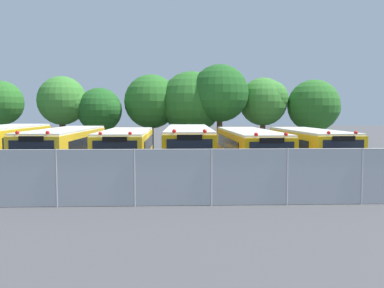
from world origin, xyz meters
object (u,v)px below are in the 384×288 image
at_px(tree_5, 219,92).
at_px(tree_7, 316,106).
at_px(tree_3, 150,101).
at_px(tree_0, 1,102).
at_px(school_bus_0, 4,148).
at_px(school_bus_4, 249,149).
at_px(tree_1, 64,102).
at_px(tree_2, 101,110).
at_px(school_bus_5, 310,149).
at_px(school_bus_2, 126,149).
at_px(school_bus_1, 65,149).
at_px(tree_4, 190,101).
at_px(tree_6, 265,101).
at_px(school_bus_3, 188,148).

xyz_separation_m(tree_5, tree_7, (7.77, 0.51, -1.09)).
bearing_deg(tree_3, tree_0, -169.45).
xyz_separation_m(school_bus_0, school_bus_4, (13.64, 0.10, -0.13)).
distance_m(tree_1, tree_7, 19.74).
height_order(school_bus_4, tree_7, tree_7).
distance_m(tree_0, tree_2, 7.31).
height_order(school_bus_5, tree_5, tree_5).
bearing_deg(school_bus_2, tree_0, -39.16).
bearing_deg(tree_5, school_bus_1, -135.67).
relative_size(tree_0, tree_4, 0.86).
bearing_deg(school_bus_2, school_bus_1, 4.43).
distance_m(tree_2, tree_6, 12.98).
bearing_deg(tree_5, tree_4, 153.99).
relative_size(tree_5, tree_6, 1.15).
height_order(school_bus_2, tree_6, tree_6).
distance_m(school_bus_2, tree_2, 10.11).
bearing_deg(tree_1, tree_4, 2.96).
relative_size(school_bus_0, tree_7, 1.55).
bearing_deg(tree_2, tree_5, -2.32).
relative_size(school_bus_2, tree_5, 1.31).
xyz_separation_m(school_bus_4, school_bus_5, (3.45, -0.11, 0.01)).
xyz_separation_m(school_bus_2, school_bus_5, (10.40, -0.35, 0.01)).
height_order(school_bus_1, school_bus_4, school_bus_1).
height_order(school_bus_3, tree_1, tree_1).
bearing_deg(tree_0, tree_4, 7.16).
relative_size(tree_3, tree_6, 1.04).
distance_m(school_bus_2, school_bus_5, 10.41).
xyz_separation_m(school_bus_5, tree_1, (-16.19, 9.94, 2.85)).
height_order(school_bus_4, tree_3, tree_3).
relative_size(tree_3, tree_7, 1.07).
relative_size(school_bus_3, tree_7, 1.97).
distance_m(school_bus_0, school_bus_2, 6.69).
height_order(school_bus_0, tree_4, tree_4).
xyz_separation_m(school_bus_2, tree_6, (10.00, 10.01, 2.95)).
bearing_deg(school_bus_4, tree_7, -126.22).
xyz_separation_m(tree_0, tree_7, (24.10, 1.24, -0.26)).
distance_m(tree_3, tree_7, 13.19).
bearing_deg(school_bus_3, school_bus_2, -3.46).
xyz_separation_m(school_bus_3, tree_6, (6.49, 10.30, 2.86)).
distance_m(school_bus_4, tree_2, 14.00).
bearing_deg(school_bus_0, school_bus_4, -178.56).
distance_m(school_bus_0, tree_3, 13.34).
xyz_separation_m(school_bus_0, tree_1, (0.89, 9.93, 2.73)).
distance_m(school_bus_4, tree_4, 11.13).
distance_m(tree_4, tree_7, 9.95).
bearing_deg(tree_5, school_bus_5, -65.80).
xyz_separation_m(school_bus_1, tree_1, (-2.46, 9.84, 2.81)).
bearing_deg(tree_6, tree_3, 177.82).
bearing_deg(school_bus_5, tree_2, -37.89).
xyz_separation_m(school_bus_5, tree_2, (-13.35, 9.76, 2.19)).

